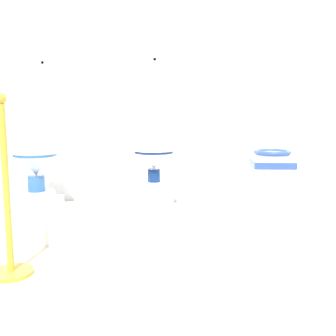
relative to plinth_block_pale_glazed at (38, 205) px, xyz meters
name	(u,v)px	position (x,y,z in m)	size (l,w,h in m)	color
ground_plane	(123,319)	(0.96, -1.45, -0.19)	(5.45, 5.30, 0.02)	beige
wall_back	(156,35)	(0.96, 0.43, 1.44)	(3.65, 0.06, 3.24)	white
display_platform	(151,222)	(0.96, -0.06, -0.12)	(2.87, 0.88, 0.13)	white
plinth_block_pale_glazed	(38,205)	(0.00, 0.00, 0.00)	(0.34, 0.35, 0.11)	white
antique_toilet_pale_glazed	(36,166)	(0.00, 0.00, 0.33)	(0.37, 0.37, 0.41)	#A3BAD8
plinth_block_slender_white	(154,201)	(0.98, -0.03, 0.05)	(0.30, 0.35, 0.21)	white
antique_toilet_slender_white	(154,159)	(0.98, -0.03, 0.39)	(0.34, 0.34, 0.35)	white
plinth_block_broad_patterned	(270,208)	(1.92, -0.03, 0.00)	(0.36, 0.32, 0.11)	white
antique_toilet_broad_patterned	(271,175)	(1.92, -0.03, 0.28)	(0.32, 0.30, 0.42)	silver
info_placard_first	(46,67)	(-0.01, 0.39, 1.17)	(0.11, 0.01, 0.13)	white
info_placard_second	(159,63)	(0.99, 0.39, 1.19)	(0.11, 0.01, 0.11)	white
stanchion_post_near_left	(8,222)	(0.22, -1.00, 0.14)	(0.25, 0.25, 1.07)	gold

